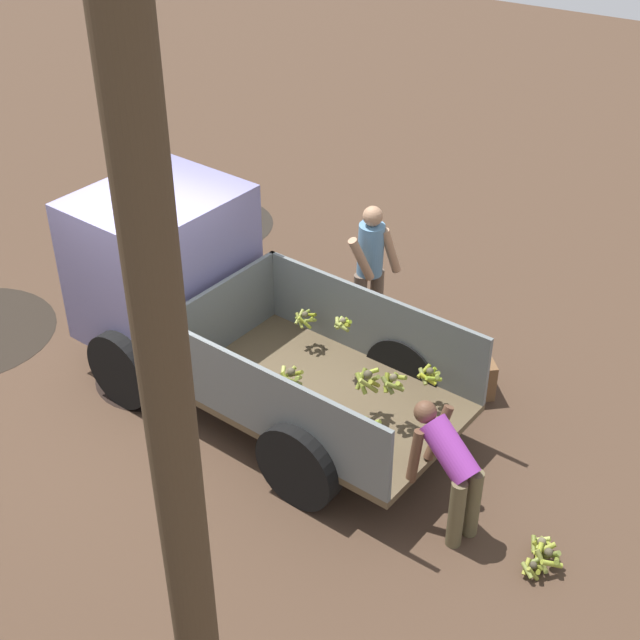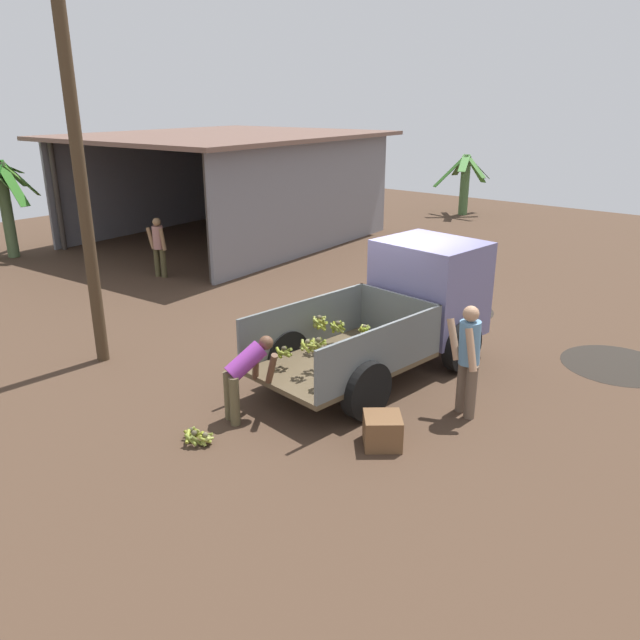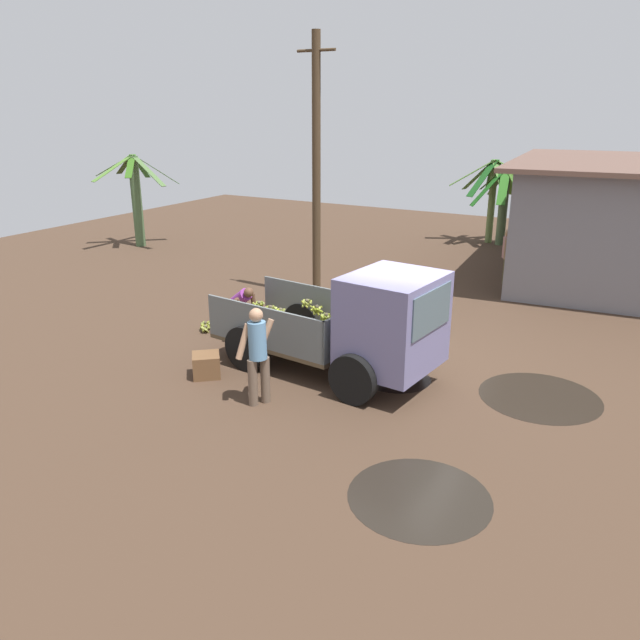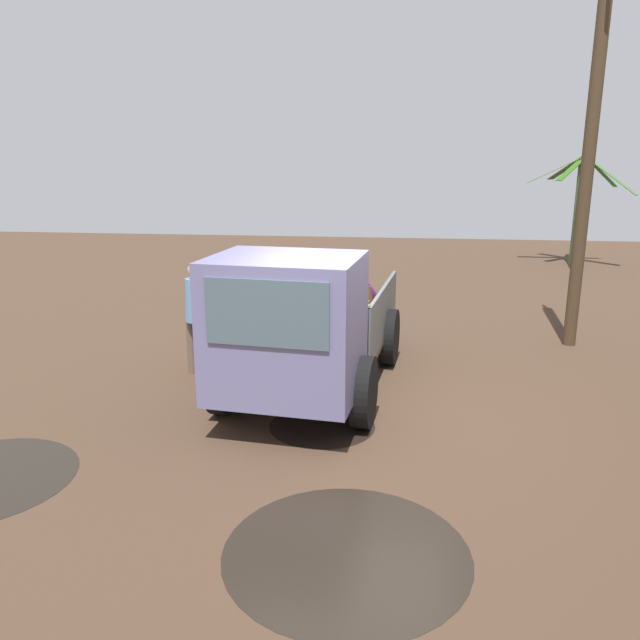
% 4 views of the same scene
% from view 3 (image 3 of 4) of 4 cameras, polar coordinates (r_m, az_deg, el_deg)
% --- Properties ---
extents(ground, '(36.00, 36.00, 0.00)m').
position_cam_3_polar(ground, '(12.04, 6.94, -4.47)').
color(ground, '#443023').
extents(mud_patch_0, '(1.86, 1.86, 0.01)m').
position_cam_3_polar(mud_patch_0, '(8.43, 9.07, -15.72)').
color(mud_patch_0, black).
rests_on(mud_patch_0, ground).
extents(mud_patch_1, '(2.06, 2.06, 0.01)m').
position_cam_3_polar(mud_patch_1, '(11.50, 19.45, -6.64)').
color(mud_patch_1, black).
rests_on(mud_patch_1, ground).
extents(mud_patch_2, '(1.29, 1.29, 0.01)m').
position_cam_3_polar(mud_patch_2, '(11.64, 6.97, -5.31)').
color(mud_patch_2, black).
rests_on(mud_patch_2, ground).
extents(cargo_truck, '(4.46, 2.35, 2.07)m').
position_cam_3_polar(cargo_truck, '(11.07, 4.60, -0.53)').
color(cargo_truck, brown).
rests_on(cargo_truck, ground).
extents(utility_pole, '(1.02, 0.21, 6.44)m').
position_cam_3_polar(utility_pole, '(15.85, -0.34, 13.59)').
color(utility_pole, '#433221').
rests_on(utility_pole, ground).
extents(banana_palm_0, '(2.19, 2.23, 2.77)m').
position_cam_3_polar(banana_palm_0, '(23.34, 16.42, 10.24)').
color(banana_palm_0, '#516841').
rests_on(banana_palm_0, ground).
extents(banana_palm_1, '(2.81, 2.24, 2.96)m').
position_cam_3_polar(banana_palm_1, '(23.62, 15.38, 10.92)').
color(banana_palm_1, olive).
rests_on(banana_palm_1, ground).
extents(banana_palm_3, '(2.77, 2.85, 3.18)m').
position_cam_3_polar(banana_palm_3, '(23.11, -16.43, 10.65)').
color(banana_palm_3, '#47633D').
rests_on(banana_palm_3, ground).
extents(person_foreground_visitor, '(0.53, 0.70, 1.68)m').
position_cam_3_polar(person_foreground_visitor, '(10.33, -5.74, -2.89)').
color(person_foreground_visitor, brown).
rests_on(person_foreground_visitor, ground).
extents(person_worker_loading, '(0.76, 0.71, 1.21)m').
position_cam_3_polar(person_worker_loading, '(13.39, -7.32, 1.27)').
color(person_worker_loading, brown).
rests_on(person_worker_loading, ground).
extents(person_bystander_near_shed, '(0.35, 0.58, 1.54)m').
position_cam_3_polar(person_bystander_near_shed, '(18.23, 16.71, 5.83)').
color(person_bystander_near_shed, '#4A4327').
rests_on(person_bystander_near_shed, ground).
extents(banana_bunch_on_ground_0, '(0.30, 0.30, 0.22)m').
position_cam_3_polar(banana_bunch_on_ground_0, '(14.15, -10.42, -0.48)').
color(banana_bunch_on_ground_0, '#4A4230').
rests_on(banana_bunch_on_ground_0, ground).
extents(banana_bunch_on_ground_1, '(0.23, 0.23, 0.19)m').
position_cam_3_polar(banana_bunch_on_ground_1, '(14.01, -10.41, -0.76)').
color(banana_bunch_on_ground_1, brown).
rests_on(banana_bunch_on_ground_1, ground).
extents(banana_bunch_on_ground_2, '(0.20, 0.22, 0.17)m').
position_cam_3_polar(banana_bunch_on_ground_2, '(14.23, -9.77, -0.44)').
color(banana_bunch_on_ground_2, '#413B2A').
rests_on(banana_bunch_on_ground_2, ground).
extents(wooden_crate_0, '(0.70, 0.70, 0.43)m').
position_cam_3_polar(wooden_crate_0, '(11.77, -10.35, -4.09)').
color(wooden_crate_0, brown).
rests_on(wooden_crate_0, ground).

